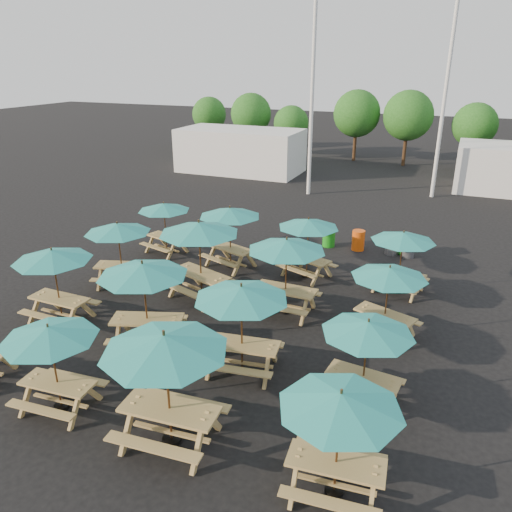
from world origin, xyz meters
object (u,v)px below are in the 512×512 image
at_px(picnic_unit_2, 118,231).
at_px(waste_bin_3, 406,245).
at_px(picnic_unit_10, 287,249).
at_px(waste_bin_2, 392,244).
at_px(picnic_unit_7, 230,215).
at_px(waste_bin_4, 408,247).
at_px(picnic_unit_4, 49,337).
at_px(picnic_unit_11, 308,226).
at_px(waste_bin_0, 329,237).
at_px(picnic_unit_5, 143,274).
at_px(picnic_unit_8, 165,349).
at_px(picnic_unit_6, 199,232).
at_px(picnic_unit_14, 389,276).
at_px(picnic_unit_9, 241,297).
at_px(picnic_unit_3, 164,209).
at_px(picnic_unit_1, 53,259).
at_px(picnic_unit_12, 340,406).
at_px(picnic_unit_13, 368,332).
at_px(waste_bin_1, 358,240).

bearing_deg(picnic_unit_2, waste_bin_3, 19.76).
relative_size(picnic_unit_10, waste_bin_2, 2.92).
xyz_separation_m(picnic_unit_7, waste_bin_4, (5.88, 3.50, -1.57)).
height_order(picnic_unit_4, waste_bin_3, picnic_unit_4).
xyz_separation_m(picnic_unit_11, waste_bin_0, (-0.07, 3.26, -1.45)).
height_order(picnic_unit_5, picnic_unit_11, picnic_unit_5).
distance_m(picnic_unit_4, picnic_unit_8, 2.80).
relative_size(picnic_unit_10, waste_bin_0, 2.92).
bearing_deg(waste_bin_0, picnic_unit_7, -128.60).
height_order(picnic_unit_6, picnic_unit_14, picnic_unit_6).
bearing_deg(picnic_unit_6, picnic_unit_14, 16.38).
distance_m(picnic_unit_2, picnic_unit_9, 6.50).
distance_m(picnic_unit_5, picnic_unit_11, 6.45).
distance_m(picnic_unit_4, picnic_unit_7, 8.66).
bearing_deg(picnic_unit_9, picnic_unit_3, 126.32).
height_order(picnic_unit_9, waste_bin_3, picnic_unit_9).
bearing_deg(picnic_unit_11, picnic_unit_1, -114.47).
bearing_deg(picnic_unit_6, picnic_unit_2, -158.74).
relative_size(picnic_unit_4, waste_bin_3, 2.68).
height_order(picnic_unit_11, waste_bin_4, picnic_unit_11).
distance_m(picnic_unit_4, waste_bin_3, 13.72).
bearing_deg(picnic_unit_9, picnic_unit_8, -104.08).
bearing_deg(picnic_unit_6, picnic_unit_7, 113.24).
bearing_deg(waste_bin_3, waste_bin_0, -175.47).
relative_size(picnic_unit_9, picnic_unit_10, 1.08).
bearing_deg(picnic_unit_14, picnic_unit_4, -116.34).
distance_m(picnic_unit_1, waste_bin_4, 12.65).
relative_size(picnic_unit_12, waste_bin_0, 2.84).
bearing_deg(picnic_unit_11, waste_bin_4, 67.14).
relative_size(picnic_unit_5, waste_bin_2, 3.68).
bearing_deg(picnic_unit_5, picnic_unit_9, -22.26).
xyz_separation_m(picnic_unit_9, picnic_unit_14, (2.92, 2.99, -0.20)).
distance_m(picnic_unit_3, picnic_unit_6, 4.36).
xyz_separation_m(picnic_unit_1, waste_bin_3, (8.58, 9.27, -1.54)).
height_order(picnic_unit_8, picnic_unit_13, picnic_unit_8).
bearing_deg(waste_bin_2, waste_bin_4, -6.72).
relative_size(picnic_unit_2, picnic_unit_13, 1.22).
bearing_deg(waste_bin_2, waste_bin_3, 15.14).
bearing_deg(picnic_unit_8, picnic_unit_5, 126.31).
bearing_deg(picnic_unit_13, picnic_unit_1, -175.75).
bearing_deg(picnic_unit_6, waste_bin_1, 77.16).
relative_size(picnic_unit_7, waste_bin_1, 3.49).
bearing_deg(waste_bin_4, picnic_unit_2, -143.59).
bearing_deg(picnic_unit_5, picnic_unit_4, -115.02).
bearing_deg(picnic_unit_3, waste_bin_1, 40.64).
relative_size(picnic_unit_14, waste_bin_4, 3.21).
distance_m(picnic_unit_6, picnic_unit_12, 8.35).
bearing_deg(picnic_unit_7, picnic_unit_13, -25.63).
height_order(waste_bin_0, waste_bin_2, same).
bearing_deg(picnic_unit_6, waste_bin_0, 85.76).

